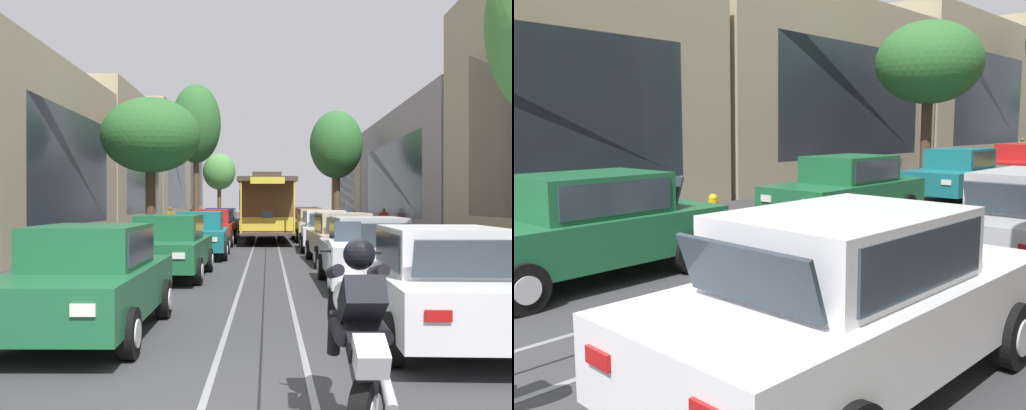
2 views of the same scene
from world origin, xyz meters
TOP-DOWN VIEW (x-y plane):
  - ground_plane at (0.00, 26.81)m, footprint 167.58×167.58m
  - trolley_track_rails at (0.00, 31.52)m, footprint 1.14×75.03m
  - building_facade_left at (-9.93, 34.67)m, footprint 5.73×66.73m
  - building_facade_right at (9.69, 30.79)m, footprint 5.30×66.73m
  - parked_car_green_near_left at (-2.50, 3.52)m, footprint 2.03×4.37m
  - parked_car_green_second_left at (-2.41, 10.25)m, footprint 2.00×4.36m
  - parked_car_teal_mid_left at (-2.26, 16.04)m, footprint 2.10×4.40m
  - parked_car_red_fourth_left at (-2.35, 22.01)m, footprint 2.02×4.37m
  - parked_car_navy_fifth_left at (-2.44, 27.49)m, footprint 2.03×4.37m
  - parked_car_white_near_right at (2.45, 3.18)m, footprint 2.08×4.39m
  - parked_car_silver_second_right at (2.31, 8.61)m, footprint 2.01×4.36m
  - parked_car_beige_mid_right at (2.38, 13.92)m, footprint 2.10×4.41m
  - parked_car_white_fourth_right at (2.32, 18.99)m, footprint 2.10×4.40m
  - parked_car_beige_fifth_right at (2.33, 24.96)m, footprint 2.09×4.40m
  - parked_car_maroon_sixth_right at (2.36, 30.27)m, footprint 2.03×4.37m
  - parked_car_teal_far_right at (2.49, 35.38)m, footprint 2.12×4.41m
  - street_tree_kerb_left_second at (-4.37, 18.03)m, footprint 3.78×3.47m
  - street_tree_kerb_left_mid at (-4.28, 32.20)m, footprint 3.01×2.98m
  - street_tree_kerb_left_fourth at (-4.13, 48.07)m, footprint 2.84×2.49m
  - street_tree_kerb_right_second at (4.38, 33.61)m, footprint 3.32×3.38m
  - cable_car_trolley at (0.00, 25.24)m, footprint 2.69×9.16m
  - motorcycle_with_rider at (0.82, -0.17)m, footprint 0.52×1.88m
  - pedestrian_on_left_pavement at (6.77, 30.49)m, footprint 0.55×0.30m
  - pedestrian_on_right_pavement at (-4.90, 35.93)m, footprint 0.55×0.33m
  - pedestrian_crossing_far at (-6.00, 33.07)m, footprint 0.55×0.41m
  - fire_hydrant at (-3.87, 7.36)m, footprint 0.40×0.22m

SIDE VIEW (x-z plane):
  - ground_plane at x=0.00m, z-range 0.00..0.00m
  - trolley_track_rails at x=0.00m, z-range 0.00..0.01m
  - fire_hydrant at x=-3.87m, z-range 0.00..0.84m
  - parked_car_green_near_left at x=-2.50m, z-range 0.01..1.59m
  - parked_car_green_second_left at x=-2.41m, z-range 0.01..1.59m
  - parked_car_teal_mid_left at x=-2.26m, z-range 0.01..1.59m
  - parked_car_red_fourth_left at x=-2.35m, z-range 0.01..1.59m
  - parked_car_navy_fifth_left at x=-2.44m, z-range 0.01..1.59m
  - parked_car_white_near_right at x=2.45m, z-range 0.01..1.59m
  - parked_car_silver_second_right at x=2.31m, z-range 0.01..1.59m
  - parked_car_beige_mid_right at x=2.38m, z-range 0.01..1.59m
  - parked_car_white_fourth_right at x=2.32m, z-range 0.01..1.59m
  - parked_car_beige_fifth_right at x=2.33m, z-range 0.01..1.59m
  - parked_car_maroon_sixth_right at x=2.36m, z-range 0.01..1.59m
  - parked_car_teal_far_right at x=2.49m, z-range 0.01..1.59m
  - pedestrian_on_left_pavement at x=6.77m, z-range 0.10..1.66m
  - pedestrian_crossing_far at x=-6.00m, z-range 0.10..1.69m
  - motorcycle_with_rider at x=0.82m, z-range 0.04..1.79m
  - pedestrian_on_right_pavement at x=-4.90m, z-range 0.11..1.77m
  - cable_car_trolley at x=0.00m, z-range 0.02..3.30m
  - building_facade_right at x=9.69m, z-range -0.83..8.73m
  - building_facade_left at x=-9.93m, z-range -0.61..8.94m
  - street_tree_kerb_left_second at x=-4.37m, z-range 1.47..7.35m
  - street_tree_kerb_left_fourth at x=-4.13m, z-range 1.43..7.55m
  - street_tree_kerb_right_second at x=4.38m, z-range 1.62..9.27m
  - street_tree_kerb_left_mid at x=-4.28m, z-range 2.08..11.16m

